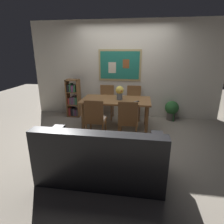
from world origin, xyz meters
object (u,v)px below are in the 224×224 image
(dining_chair_near_left, at_px, (95,117))
(potted_ivy, at_px, (172,109))
(dining_chair_far_right, at_px, (134,100))
(tv_remote, at_px, (136,102))
(dining_chair_far_left, at_px, (107,99))
(bookshelf, at_px, (73,99))
(flower_vase, at_px, (120,92))
(leather_couch, at_px, (101,159))
(dining_table, at_px, (116,103))
(dining_chair_near_right, at_px, (128,119))

(dining_chair_near_left, relative_size, potted_ivy, 1.59)
(dining_chair_far_right, distance_m, tv_remote, 0.98)
(dining_chair_far_left, height_order, dining_chair_near_left, same)
(bookshelf, relative_size, flower_vase, 3.35)
(dining_chair_near_left, distance_m, tv_remote, 1.00)
(dining_chair_far_right, bearing_deg, leather_couch, -97.36)
(dining_chair_far_left, distance_m, bookshelf, 0.96)
(dining_table, height_order, dining_chair_far_right, dining_chair_far_right)
(dining_chair_near_left, distance_m, leather_couch, 1.23)
(dining_chair_far_right, bearing_deg, flower_vase, -110.91)
(dining_chair_near_left, xyz_separation_m, leather_couch, (0.36, -1.15, -0.22))
(dining_table, xyz_separation_m, leather_couch, (0.04, -1.91, -0.33))
(dining_table, bearing_deg, dining_chair_far_left, 116.01)
(dining_chair_far_left, height_order, bookshelf, bookshelf)
(bookshelf, bearing_deg, leather_couch, -62.64)
(tv_remote, bearing_deg, dining_chair_near_left, -144.48)
(dining_chair_near_right, distance_m, dining_chair_near_left, 0.67)
(dining_chair_near_right, distance_m, flower_vase, 0.87)
(dining_chair_far_right, height_order, flower_vase, flower_vase)
(dining_table, relative_size, dining_chair_far_left, 1.77)
(dining_table, bearing_deg, tv_remote, -22.07)
(dining_table, bearing_deg, dining_chair_near_right, -65.47)
(dining_table, distance_m, leather_couch, 1.94)
(dining_chair_near_left, height_order, bookshelf, bookshelf)
(dining_chair_near_left, height_order, tv_remote, dining_chair_near_left)
(dining_chair_near_right, xyz_separation_m, tv_remote, (0.13, 0.56, 0.21))
(dining_chair_far_right, height_order, dining_chair_near_right, same)
(dining_chair_far_left, relative_size, dining_chair_far_right, 1.00)
(dining_chair_far_right, relative_size, leather_couch, 0.51)
(dining_chair_far_left, bearing_deg, dining_chair_far_right, 1.40)
(tv_remote, bearing_deg, dining_table, 157.93)
(dining_table, relative_size, potted_ivy, 2.82)
(bookshelf, bearing_deg, tv_remote, -27.00)
(potted_ivy, height_order, tv_remote, tv_remote)
(dining_chair_near_right, distance_m, leather_couch, 1.22)
(bookshelf, distance_m, tv_remote, 2.03)
(dining_chair_near_right, relative_size, bookshelf, 0.85)
(flower_vase, height_order, tv_remote, flower_vase)
(dining_table, relative_size, dining_chair_near_left, 1.77)
(dining_chair_far_left, distance_m, leather_couch, 2.70)
(dining_chair_far_left, bearing_deg, potted_ivy, 1.88)
(dining_chair_far_right, relative_size, dining_chair_near_left, 1.00)
(dining_chair_near_right, relative_size, tv_remote, 6.32)
(dining_chair_far_right, bearing_deg, bookshelf, -178.60)
(leather_couch, bearing_deg, flower_vase, 88.58)
(dining_chair_near_right, bearing_deg, leather_couch, -104.81)
(dining_table, distance_m, potted_ivy, 1.67)
(dining_chair_far_left, bearing_deg, dining_table, -63.99)
(dining_chair_far_right, height_order, leather_couch, dining_chair_far_right)
(leather_couch, bearing_deg, tv_remote, 75.83)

